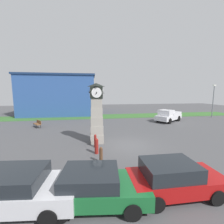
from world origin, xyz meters
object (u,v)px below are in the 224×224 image
bollard_mid_row (96,146)px  bench (38,123)px  bollard_far_row (101,155)px  pickup_truck (169,116)px  car_by_building (173,177)px  car_navy_sedan (18,188)px  clock_tower (97,114)px  street_lamp_far_side (213,98)px  bollard_near_tower (95,141)px  car_near_tower (96,186)px

bollard_mid_row → bench: (-7.01, 9.48, -0.06)m
bollard_far_row → pickup_truck: bearing=46.3°
car_by_building → pickup_truck: 17.55m
bollard_mid_row → car_navy_sedan: car_navy_sedan is taller
clock_tower → street_lamp_far_side: bearing=25.9°
clock_tower → bollard_near_tower: bearing=-99.3°
clock_tower → street_lamp_far_side: (21.04, 10.22, 0.84)m
car_navy_sedan → car_near_tower: car_navy_sedan is taller
clock_tower → bench: (-7.18, 6.98, -2.02)m
clock_tower → bollard_near_tower: (-0.19, -1.15, -2.00)m
car_near_tower → street_lamp_far_side: (21.50, 17.63, 2.66)m
bollard_near_tower → pickup_truck: bearing=38.1°
bench → car_navy_sedan: bearing=-75.3°
clock_tower → bollard_far_row: size_ratio=5.13×
street_lamp_far_side → bollard_near_tower: bearing=-151.8°
pickup_truck → bench: 18.63m
car_navy_sedan → pickup_truck: size_ratio=0.90×
street_lamp_far_side → bollard_far_row: bearing=-146.0°
car_near_tower → pickup_truck: 19.42m
bollard_near_tower → car_near_tower: 6.26m
pickup_truck → bench: bearing=-177.0°
bollard_far_row → car_by_building: (2.91, -3.46, 0.23)m
car_by_building → bench: size_ratio=2.56×
bollard_near_tower → bollard_mid_row: size_ratio=0.92×
pickup_truck → car_near_tower: bearing=-127.7°
bollard_far_row → car_by_building: car_by_building is taller
car_by_building → bench: bearing=125.2°
car_by_building → pickup_truck: pickup_truck is taller
bollard_mid_row → car_by_building: bearing=-57.5°
car_near_tower → street_lamp_far_side: size_ratio=0.74×
car_near_tower → street_lamp_far_side: bearing=39.4°
bench → pickup_truck: bearing=3.0°
clock_tower → street_lamp_far_side: street_lamp_far_side is taller
car_navy_sedan → pickup_truck: 21.24m
car_navy_sedan → car_near_tower: size_ratio=1.09×
car_navy_sedan → clock_tower: bearing=64.3°
pickup_truck → clock_tower: bearing=-145.1°
car_by_building → street_lamp_far_side: 25.39m
bollard_mid_row → street_lamp_far_side: 24.89m
pickup_truck → bollard_mid_row: bearing=-137.9°
car_by_building → street_lamp_far_side: (18.08, 17.63, 2.62)m
bench → street_lamp_far_side: street_lamp_far_side is taller
pickup_truck → street_lamp_far_side: (9.62, 2.26, 2.45)m
car_navy_sedan → car_by_building: size_ratio=1.13×
car_navy_sedan → street_lamp_far_side: 30.17m
bollard_mid_row → pickup_truck: pickup_truck is taller
bollard_mid_row → street_lamp_far_side: (21.21, 12.72, 2.79)m
bollard_far_row → bench: bollard_far_row is taller
car_by_building → street_lamp_far_side: street_lamp_far_side is taller
car_near_tower → car_by_building: bearing=-0.0°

